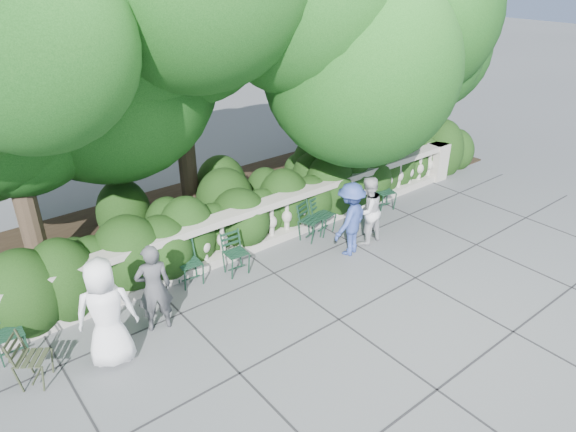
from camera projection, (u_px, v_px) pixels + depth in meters
ground at (321, 283)px, 9.59m from camera, size 90.00×90.00×0.00m
balustrade at (264, 224)px, 10.62m from camera, size 12.00×0.44×1.00m
shrub_hedge at (233, 224)px, 11.68m from camera, size 15.00×2.60×1.70m
tree_canopy at (247, 38)px, 10.40m from camera, size 15.04×6.52×6.78m
chair_a at (18, 362)px, 7.71m from camera, size 0.46×0.49×0.84m
chair_b at (195, 287)px, 9.45m from camera, size 0.48×0.51×0.84m
chair_c at (241, 276)px, 9.78m from camera, size 0.48×0.51×0.84m
chair_d at (387, 211)px, 12.27m from camera, size 0.55×0.58×0.84m
chair_e at (316, 241)px, 10.99m from camera, size 0.56×0.59×0.84m
chair_f at (328, 235)px, 11.22m from camera, size 0.53×0.56×0.84m
chair_weathered at (49, 381)px, 7.36m from camera, size 0.65×0.64×0.84m
person_businessman at (106, 313)px, 7.37m from camera, size 1.00×0.84×1.75m
person_woman_grey at (154, 288)px, 8.10m from camera, size 0.64×0.50×1.54m
person_casual_man at (367, 211)px, 10.62m from camera, size 0.74×0.59×1.48m
person_older_blue at (350, 219)px, 10.21m from camera, size 1.11×0.83×1.54m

